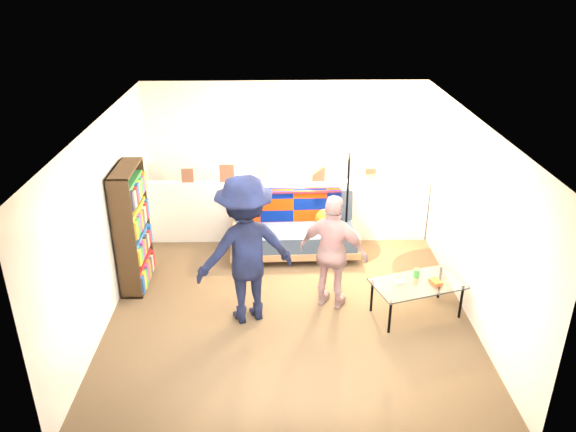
{
  "coord_description": "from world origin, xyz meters",
  "views": [
    {
      "loc": [
        -0.15,
        -6.26,
        4.11
      ],
      "look_at": [
        0.0,
        0.4,
        1.05
      ],
      "focal_mm": 35.0,
      "sensor_mm": 36.0,
      "label": 1
    }
  ],
  "objects_px": {
    "floor_lamp": "(349,178)",
    "futon_sofa": "(295,229)",
    "person_left": "(246,250)",
    "coffee_table": "(418,285)",
    "person_right": "(333,253)",
    "bookshelf": "(132,232)"
  },
  "relations": [
    {
      "from": "person_right",
      "to": "person_left",
      "type": "bearing_deg",
      "value": 37.85
    },
    {
      "from": "futon_sofa",
      "to": "person_right",
      "type": "xyz_separation_m",
      "value": [
        0.42,
        -1.46,
        0.38
      ]
    },
    {
      "from": "bookshelf",
      "to": "person_right",
      "type": "xyz_separation_m",
      "value": [
        2.64,
        -0.6,
        -0.03
      ]
    },
    {
      "from": "coffee_table",
      "to": "person_right",
      "type": "distance_m",
      "value": 1.12
    },
    {
      "from": "person_left",
      "to": "person_right",
      "type": "distance_m",
      "value": 1.12
    },
    {
      "from": "futon_sofa",
      "to": "person_right",
      "type": "height_order",
      "value": "person_right"
    },
    {
      "from": "futon_sofa",
      "to": "floor_lamp",
      "type": "relative_size",
      "value": 1.18
    },
    {
      "from": "floor_lamp",
      "to": "coffee_table",
      "type": "bearing_deg",
      "value": -70.21
    },
    {
      "from": "bookshelf",
      "to": "coffee_table",
      "type": "relative_size",
      "value": 1.38
    },
    {
      "from": "futon_sofa",
      "to": "coffee_table",
      "type": "bearing_deg",
      "value": -49.25
    },
    {
      "from": "coffee_table",
      "to": "bookshelf",
      "type": "bearing_deg",
      "value": 167.01
    },
    {
      "from": "futon_sofa",
      "to": "floor_lamp",
      "type": "bearing_deg",
      "value": 9.89
    },
    {
      "from": "futon_sofa",
      "to": "floor_lamp",
      "type": "distance_m",
      "value": 1.13
    },
    {
      "from": "futon_sofa",
      "to": "person_left",
      "type": "height_order",
      "value": "person_left"
    },
    {
      "from": "coffee_table",
      "to": "person_left",
      "type": "bearing_deg",
      "value": 179.83
    },
    {
      "from": "futon_sofa",
      "to": "person_left",
      "type": "xyz_separation_m",
      "value": [
        -0.66,
        -1.69,
        0.56
      ]
    },
    {
      "from": "bookshelf",
      "to": "person_left",
      "type": "bearing_deg",
      "value": -28.44
    },
    {
      "from": "person_left",
      "to": "floor_lamp",
      "type": "bearing_deg",
      "value": -148.74
    },
    {
      "from": "bookshelf",
      "to": "person_right",
      "type": "relative_size",
      "value": 1.11
    },
    {
      "from": "futon_sofa",
      "to": "person_right",
      "type": "distance_m",
      "value": 1.56
    },
    {
      "from": "floor_lamp",
      "to": "futon_sofa",
      "type": "bearing_deg",
      "value": -170.11
    },
    {
      "from": "futon_sofa",
      "to": "person_left",
      "type": "bearing_deg",
      "value": -111.2
    }
  ]
}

